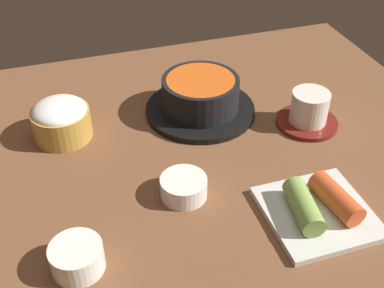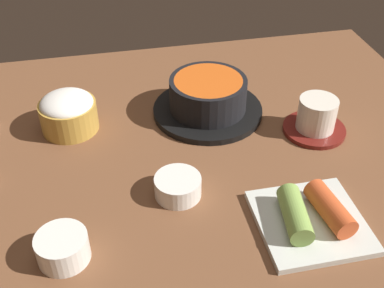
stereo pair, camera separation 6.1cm
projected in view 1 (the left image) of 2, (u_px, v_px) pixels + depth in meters
The scene contains 7 objects.
dining_table at pixel (177, 158), 80.15cm from camera, with size 100.00×76.00×2.00cm, color brown.
stone_pot at pixel (200, 97), 87.07cm from camera, with size 19.94×19.94×6.96cm.
rice_bowl at pixel (61, 119), 81.18cm from camera, with size 9.81×9.81×6.90cm.
tea_cup_with_saucer at pixel (309, 111), 84.32cm from camera, with size 10.84×10.84×6.46cm.
banchan_cup_center at pixel (184, 187), 70.78cm from camera, with size 6.94×6.94×3.15cm.
kimchi_plate at pixel (319, 208), 67.64cm from camera, with size 14.52×14.52×4.27cm.
side_bowl_near at pixel (77, 257), 60.22cm from camera, with size 6.79×6.79×3.78cm.
Camera 1 is at (-16.44, -59.53, 52.20)cm, focal length 45.24 mm.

